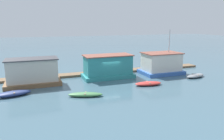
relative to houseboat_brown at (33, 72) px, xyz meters
name	(u,v)px	position (x,y,z in m)	size (l,w,h in m)	color
ground_plane	(110,78)	(10.00, -0.32, -1.59)	(200.00, 200.00, 0.00)	#426070
dock_walkway	(102,72)	(10.00, 2.93, -1.44)	(33.80, 1.86, 0.30)	brown
houseboat_brown	(33,72)	(0.00, 0.00, 0.00)	(6.65, 3.65, 3.33)	brown
houseboat_teal	(108,67)	(9.97, 0.26, -0.04)	(7.12, 3.54, 3.23)	teal
houseboat_blue	(161,64)	(18.38, -0.21, -0.05)	(6.13, 4.16, 6.64)	#3866B7
dinghy_navy	(14,93)	(-2.04, -3.85, -1.31)	(3.77, 2.15, 0.54)	navy
dinghy_green	(85,94)	(5.06, -6.64, -1.37)	(3.79, 2.16, 0.43)	#47844C
dinghy_red	(148,83)	(13.36, -5.22, -1.36)	(3.53, 1.72, 0.45)	red
dinghy_grey	(195,76)	(21.67, -3.97, -1.34)	(3.62, 2.14, 0.49)	gray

